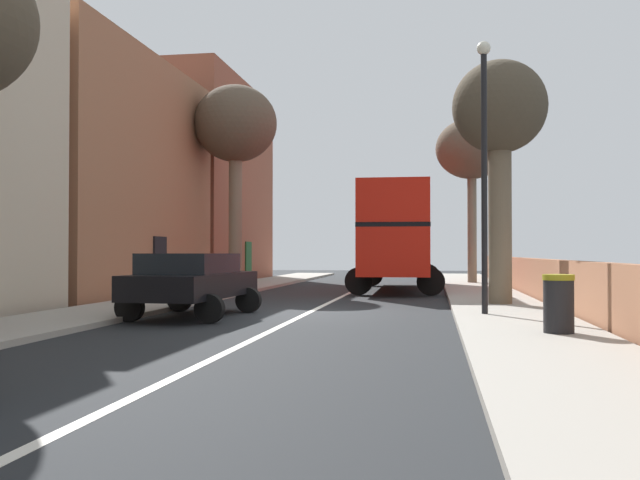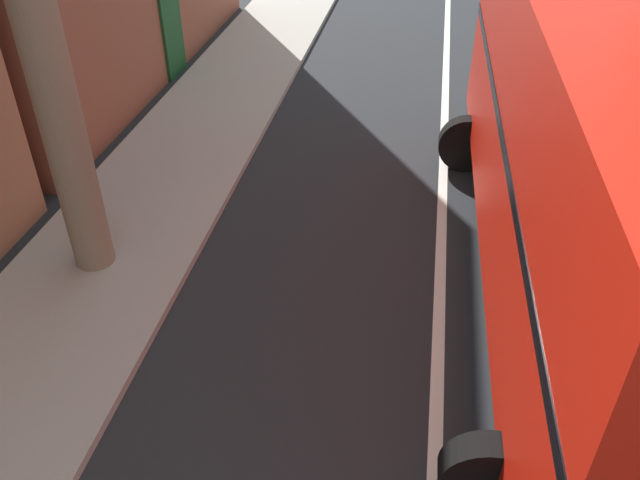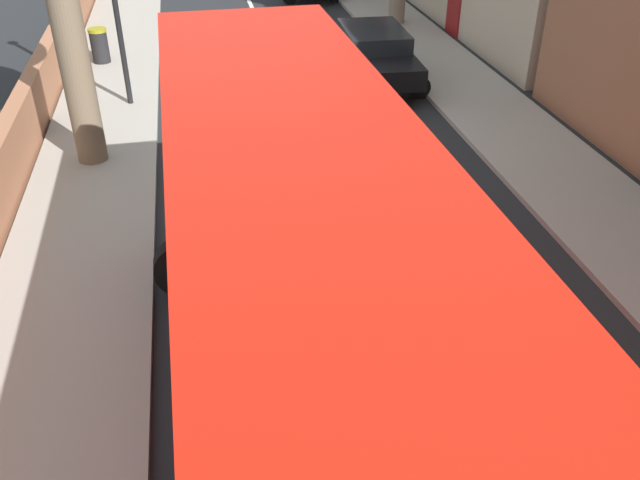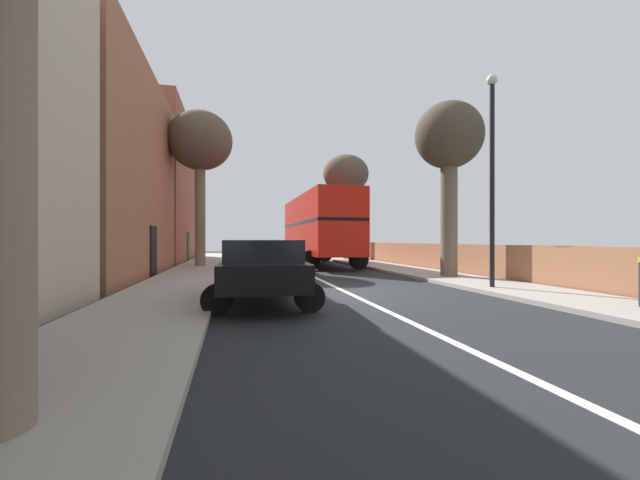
{
  "view_description": "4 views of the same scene",
  "coord_description": "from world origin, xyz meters",
  "px_view_note": "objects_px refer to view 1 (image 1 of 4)",
  "views": [
    {
      "loc": [
        3.12,
        -17.52,
        1.53
      ],
      "look_at": [
        -0.47,
        4.62,
        1.93
      ],
      "focal_mm": 39.1,
      "sensor_mm": 36.0,
      "label": 1
    },
    {
      "loc": [
        -0.49,
        3.58,
        5.84
      ],
      "look_at": [
        -1.6,
        10.07,
        1.16
      ],
      "focal_mm": 36.28,
      "sensor_mm": 36.0,
      "label": 2
    },
    {
      "loc": [
        2.62,
        16.58,
        6.62
      ],
      "look_at": [
        1.21,
        9.34,
        1.93
      ],
      "focal_mm": 37.89,
      "sensor_mm": 36.0,
      "label": 3
    },
    {
      "loc": [
        -3.14,
        -10.75,
        1.51
      ],
      "look_at": [
        0.14,
        3.68,
        1.51
      ],
      "focal_mm": 21.01,
      "sensor_mm": 36.0,
      "label": 4
    }
  ],
  "objects_px": {
    "parked_car_black_left_1": "(192,280)",
    "double_decker_bus": "(397,232)",
    "street_tree_right_1": "(472,151)",
    "lamppost_right": "(484,154)",
    "litter_bin_right": "(559,303)",
    "street_tree_right_3": "(500,118)",
    "street_tree_left_4": "(236,128)"
  },
  "relations": [
    {
      "from": "parked_car_black_left_1",
      "to": "double_decker_bus",
      "type": "bearing_deg",
      "value": 71.68
    },
    {
      "from": "parked_car_black_left_1",
      "to": "street_tree_right_1",
      "type": "height_order",
      "value": "street_tree_right_1"
    },
    {
      "from": "street_tree_right_3",
      "to": "double_decker_bus",
      "type": "bearing_deg",
      "value": 110.62
    },
    {
      "from": "double_decker_bus",
      "to": "litter_bin_right",
      "type": "distance_m",
      "value": 16.22
    },
    {
      "from": "litter_bin_right",
      "to": "parked_car_black_left_1",
      "type": "bearing_deg",
      "value": 158.75
    },
    {
      "from": "street_tree_right_3",
      "to": "street_tree_left_4",
      "type": "bearing_deg",
      "value": 140.59
    },
    {
      "from": "street_tree_right_1",
      "to": "lamppost_right",
      "type": "xyz_separation_m",
      "value": [
        -0.66,
        -17.18,
        -2.55
      ]
    },
    {
      "from": "double_decker_bus",
      "to": "street_tree_left_4",
      "type": "bearing_deg",
      "value": -175.82
    },
    {
      "from": "street_tree_right_3",
      "to": "litter_bin_right",
      "type": "xyz_separation_m",
      "value": [
        0.34,
        -7.06,
        -4.64
      ]
    },
    {
      "from": "street_tree_right_3",
      "to": "litter_bin_right",
      "type": "bearing_deg",
      "value": -87.25
    },
    {
      "from": "street_tree_right_3",
      "to": "litter_bin_right",
      "type": "height_order",
      "value": "street_tree_right_3"
    },
    {
      "from": "lamppost_right",
      "to": "litter_bin_right",
      "type": "height_order",
      "value": "lamppost_right"
    },
    {
      "from": "double_decker_bus",
      "to": "litter_bin_right",
      "type": "bearing_deg",
      "value": -77.1
    },
    {
      "from": "street_tree_right_1",
      "to": "street_tree_left_4",
      "type": "height_order",
      "value": "street_tree_left_4"
    },
    {
      "from": "street_tree_right_3",
      "to": "street_tree_left_4",
      "type": "distance_m",
      "value": 12.96
    },
    {
      "from": "parked_car_black_left_1",
      "to": "street_tree_left_4",
      "type": "bearing_deg",
      "value": 101.52
    },
    {
      "from": "parked_car_black_left_1",
      "to": "lamppost_right",
      "type": "height_order",
      "value": "lamppost_right"
    },
    {
      "from": "street_tree_right_1",
      "to": "lamppost_right",
      "type": "height_order",
      "value": "street_tree_right_1"
    },
    {
      "from": "street_tree_right_3",
      "to": "lamppost_right",
      "type": "bearing_deg",
      "value": -101.13
    },
    {
      "from": "street_tree_left_4",
      "to": "street_tree_right_3",
      "type": "bearing_deg",
      "value": -39.41
    },
    {
      "from": "lamppost_right",
      "to": "street_tree_left_4",
      "type": "bearing_deg",
      "value": 128.85
    },
    {
      "from": "street_tree_right_1",
      "to": "litter_bin_right",
      "type": "bearing_deg",
      "value": -89.05
    },
    {
      "from": "double_decker_bus",
      "to": "lamppost_right",
      "type": "height_order",
      "value": "lamppost_right"
    },
    {
      "from": "street_tree_right_3",
      "to": "street_tree_right_1",
      "type": "bearing_deg",
      "value": 90.02
    },
    {
      "from": "street_tree_right_3",
      "to": "parked_car_black_left_1",
      "type": "bearing_deg",
      "value": -151.66
    },
    {
      "from": "double_decker_bus",
      "to": "litter_bin_right",
      "type": "xyz_separation_m",
      "value": [
        3.6,
        -15.72,
        -1.72
      ]
    },
    {
      "from": "lamppost_right",
      "to": "street_tree_right_1",
      "type": "bearing_deg",
      "value": 87.82
    },
    {
      "from": "double_decker_bus",
      "to": "lamppost_right",
      "type": "relative_size",
      "value": 1.62
    },
    {
      "from": "street_tree_right_1",
      "to": "lamppost_right",
      "type": "bearing_deg",
      "value": -92.18
    },
    {
      "from": "street_tree_right_1",
      "to": "street_tree_right_3",
      "type": "height_order",
      "value": "street_tree_right_1"
    },
    {
      "from": "street_tree_left_4",
      "to": "lamppost_right",
      "type": "distance_m",
      "value": 15.1
    },
    {
      "from": "double_decker_bus",
      "to": "street_tree_right_3",
      "type": "distance_m",
      "value": 9.71
    }
  ]
}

